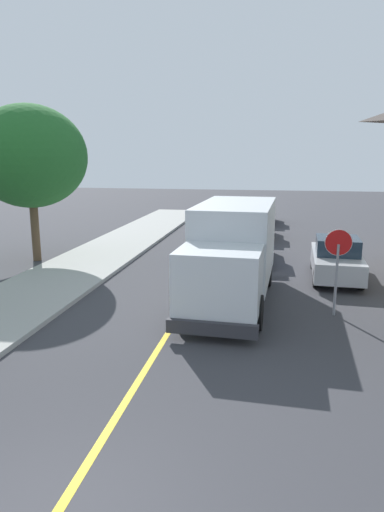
{
  "coord_description": "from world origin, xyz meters",
  "views": [
    {
      "loc": [
        2.79,
        -4.72,
        4.8
      ],
      "look_at": [
        0.02,
        10.42,
        1.4
      ],
      "focal_mm": 32.29,
      "sensor_mm": 36.0,
      "label": 1
    }
  ],
  "objects_px": {
    "parked_car_far": "(262,212)",
    "parked_van_across": "(336,259)",
    "box_truck": "(233,248)",
    "parked_car_near": "(252,243)",
    "street_tree_down_block": "(30,157)",
    "parked_car_mid": "(257,224)",
    "stop_sign": "(338,256)"
  },
  "relations": [
    {
      "from": "parked_car_far",
      "to": "parked_van_across",
      "type": "distance_m",
      "value": 15.18
    },
    {
      "from": "box_truck",
      "to": "parked_car_far",
      "type": "bearing_deg",
      "value": 88.8
    },
    {
      "from": "parked_car_near",
      "to": "street_tree_down_block",
      "type": "xyz_separation_m",
      "value": [
        -9.78,
        -1.85,
        3.92
      ]
    },
    {
      "from": "street_tree_down_block",
      "to": "parked_car_near",
      "type": "bearing_deg",
      "value": 10.72
    },
    {
      "from": "box_truck",
      "to": "parked_car_far",
      "type": "xyz_separation_m",
      "value": [
        0.38,
        18.21,
        -0.97
      ]
    },
    {
      "from": "parked_car_mid",
      "to": "parked_car_far",
      "type": "xyz_separation_m",
      "value": [
        0.12,
        6.07,
        0.0
      ]
    },
    {
      "from": "parked_car_mid",
      "to": "street_tree_down_block",
      "type": "distance_m",
      "value": 13.1
    },
    {
      "from": "parked_car_near",
      "to": "stop_sign",
      "type": "height_order",
      "value": "stop_sign"
    },
    {
      "from": "parked_car_mid",
      "to": "parked_car_near",
      "type": "bearing_deg",
      "value": -89.64
    },
    {
      "from": "parked_car_near",
      "to": "parked_car_mid",
      "type": "relative_size",
      "value": 1.01
    },
    {
      "from": "parked_van_across",
      "to": "stop_sign",
      "type": "height_order",
      "value": "stop_sign"
    },
    {
      "from": "parked_car_near",
      "to": "street_tree_down_block",
      "type": "relative_size",
      "value": 0.64
    },
    {
      "from": "box_truck",
      "to": "parked_van_across",
      "type": "distance_m",
      "value": 5.17
    },
    {
      "from": "stop_sign",
      "to": "street_tree_down_block",
      "type": "relative_size",
      "value": 0.38
    },
    {
      "from": "box_truck",
      "to": "stop_sign",
      "type": "xyz_separation_m",
      "value": [
        3.22,
        -0.96,
        0.09
      ]
    },
    {
      "from": "stop_sign",
      "to": "street_tree_down_block",
      "type": "distance_m",
      "value": 14.03
    },
    {
      "from": "parked_car_near",
      "to": "parked_van_across",
      "type": "distance_m",
      "value": 4.41
    },
    {
      "from": "parked_car_far",
      "to": "street_tree_down_block",
      "type": "height_order",
      "value": "street_tree_down_block"
    },
    {
      "from": "parked_car_far",
      "to": "parked_car_near",
      "type": "bearing_deg",
      "value": -90.39
    },
    {
      "from": "box_truck",
      "to": "stop_sign",
      "type": "height_order",
      "value": "box_truck"
    },
    {
      "from": "parked_car_mid",
      "to": "stop_sign",
      "type": "distance_m",
      "value": 13.47
    },
    {
      "from": "parked_car_far",
      "to": "stop_sign",
      "type": "xyz_separation_m",
      "value": [
        2.83,
        -19.17,
        1.06
      ]
    },
    {
      "from": "stop_sign",
      "to": "parked_car_mid",
      "type": "bearing_deg",
      "value": 102.7
    },
    {
      "from": "box_truck",
      "to": "stop_sign",
      "type": "distance_m",
      "value": 3.36
    },
    {
      "from": "parked_car_far",
      "to": "street_tree_down_block",
      "type": "xyz_separation_m",
      "value": [
        -9.86,
        -13.91,
        3.92
      ]
    },
    {
      "from": "box_truck",
      "to": "parked_car_far",
      "type": "height_order",
      "value": "box_truck"
    },
    {
      "from": "parked_car_far",
      "to": "parked_van_across",
      "type": "relative_size",
      "value": 0.99
    },
    {
      "from": "parked_car_mid",
      "to": "parked_van_across",
      "type": "bearing_deg",
      "value": -68.18
    },
    {
      "from": "parked_car_far",
      "to": "street_tree_down_block",
      "type": "bearing_deg",
      "value": -125.33
    },
    {
      "from": "parked_car_mid",
      "to": "parked_van_across",
      "type": "height_order",
      "value": "same"
    },
    {
      "from": "street_tree_down_block",
      "to": "stop_sign",
      "type": "bearing_deg",
      "value": -22.51
    },
    {
      "from": "parked_car_mid",
      "to": "street_tree_down_block",
      "type": "xyz_separation_m",
      "value": [
        -9.74,
        -7.84,
        3.92
      ]
    }
  ]
}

